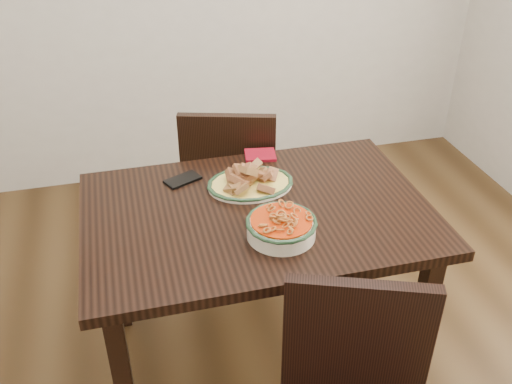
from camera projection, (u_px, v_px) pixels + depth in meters
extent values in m
plane|color=#342210|center=(284.00, 367.00, 2.39)|extent=(3.50, 3.50, 0.00)
cube|color=black|center=(257.00, 214.00, 2.06)|extent=(1.24, 0.83, 0.04)
cube|color=black|center=(421.00, 326.00, 2.10)|extent=(0.06, 0.06, 0.71)
cube|color=black|center=(115.00, 261.00, 2.42)|extent=(0.06, 0.06, 0.71)
cube|color=black|center=(351.00, 225.00, 2.64)|extent=(0.06, 0.06, 0.71)
cube|color=black|center=(232.00, 185.00, 2.80)|extent=(0.52, 0.52, 0.04)
cube|color=black|center=(267.00, 204.00, 3.06)|extent=(0.04, 0.04, 0.41)
cube|color=black|center=(204.00, 203.00, 3.07)|extent=(0.04, 0.04, 0.41)
cube|color=black|center=(265.00, 243.00, 2.77)|extent=(0.04, 0.04, 0.41)
cube|color=black|center=(196.00, 241.00, 2.78)|extent=(0.04, 0.04, 0.41)
cube|color=black|center=(228.00, 161.00, 2.51)|extent=(0.41, 0.16, 0.44)
cube|color=black|center=(356.00, 342.00, 1.62)|extent=(0.41, 0.19, 0.44)
ellipsoid|color=#F4E6CE|center=(250.00, 185.00, 2.17)|extent=(0.32, 0.24, 0.02)
ellipsoid|color=#DEC04D|center=(250.00, 183.00, 2.17)|extent=(0.31, 0.23, 0.01)
torus|color=#17331D|center=(250.00, 183.00, 2.17)|extent=(0.25, 0.25, 0.01)
cylinder|color=beige|center=(281.00, 228.00, 1.90)|extent=(0.23, 0.23, 0.06)
torus|color=#17331D|center=(281.00, 222.00, 1.88)|extent=(0.24, 0.24, 0.02)
cylinder|color=#AB2C07|center=(281.00, 221.00, 1.88)|extent=(0.21, 0.21, 0.01)
cube|color=black|center=(183.00, 180.00, 2.21)|extent=(0.15, 0.12, 0.01)
cube|color=maroon|center=(260.00, 155.00, 2.38)|extent=(0.14, 0.12, 0.01)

